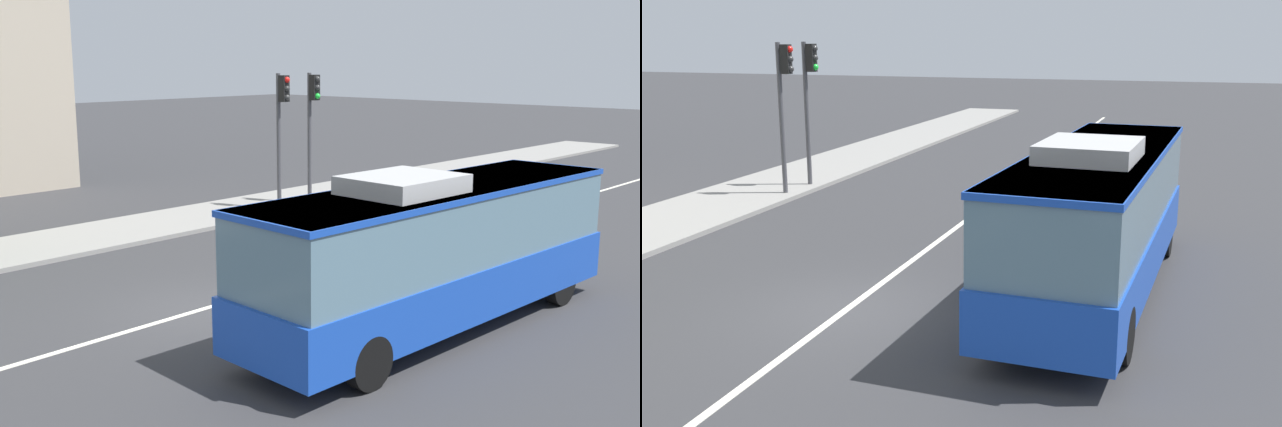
{
  "view_description": "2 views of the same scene",
  "coord_description": "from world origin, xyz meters",
  "views": [
    {
      "loc": [
        -10.75,
        -13.57,
        5.7
      ],
      "look_at": [
        1.69,
        -2.05,
        2.29
      ],
      "focal_mm": 43.12,
      "sensor_mm": 36.0,
      "label": 1
    },
    {
      "loc": [
        -13.07,
        -6.74,
        5.46
      ],
      "look_at": [
        0.82,
        -2.17,
        1.97
      ],
      "focal_mm": 42.29,
      "sensor_mm": 36.0,
      "label": 2
    }
  ],
  "objects": [
    {
      "name": "lane_centre_line",
      "position": [
        0.0,
        0.0,
        0.01
      ],
      "size": [
        76.0,
        0.16,
        0.01
      ],
      "primitive_type": "cube",
      "color": "silver",
      "rests_on": "ground_plane"
    },
    {
      "name": "traffic_light_near_corner",
      "position": [
        9.17,
        6.82,
        3.56
      ],
      "size": [
        0.34,
        0.62,
        5.2
      ],
      "rotation": [
        0.0,
        0.0,
        -1.5
      ],
      "color": "#47474C",
      "rests_on": "ground_plane"
    },
    {
      "name": "transit_bus",
      "position": [
        2.52,
        -4.64,
        1.81
      ],
      "size": [
        10.1,
        2.92,
        3.46
      ],
      "rotation": [
        0.0,
        0.0,
        -0.04
      ],
      "color": "#1947B7",
      "rests_on": "ground_plane"
    },
    {
      "name": "traffic_light_mid_block",
      "position": [
        10.77,
        6.77,
        3.56
      ],
      "size": [
        0.33,
        0.62,
        5.2
      ],
      "rotation": [
        0.0,
        0.0,
        -1.6
      ],
      "color": "#47474C",
      "rests_on": "ground_plane"
    },
    {
      "name": "ground_plane",
      "position": [
        0.0,
        0.0,
        0.0
      ],
      "size": [
        160.0,
        160.0,
        0.0
      ],
      "primitive_type": "plane",
      "color": "#333335"
    }
  ]
}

